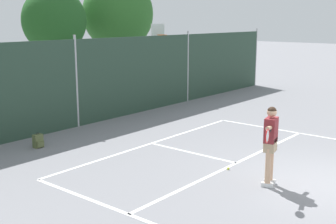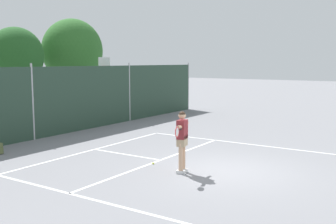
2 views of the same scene
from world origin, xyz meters
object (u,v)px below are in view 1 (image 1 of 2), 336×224
Objects in this scene: backpack_olive at (38,141)px; tennis_ball at (228,168)px; basketball_hoop at (157,50)px; tennis_player at (271,139)px.

tennis_ball is at bearing -70.83° from backpack_olive.
backpack_olive is at bearing 109.17° from tennis_ball.
backpack_olive reaches higher than tennis_ball.
tennis_ball is 5.77m from backpack_olive.
basketball_hoop is 12.10m from tennis_player.
basketball_hoop reaches higher than tennis_player.
basketball_hoop is 53.79× the size of tennis_ball.
tennis_player is 4.01× the size of backpack_olive.
basketball_hoop is at bearing 18.06° from backpack_olive.
tennis_ball is at bearing -129.66° from basketball_hoop.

